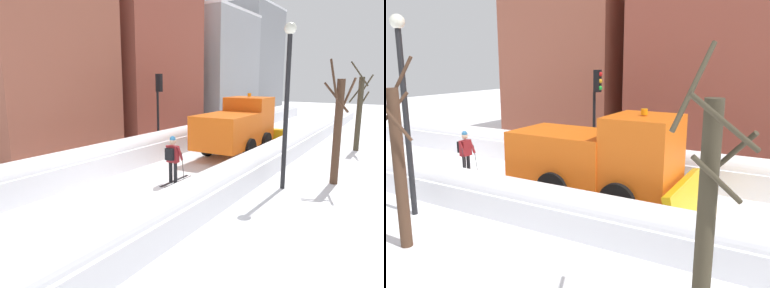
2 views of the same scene
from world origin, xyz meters
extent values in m
plane|color=white|center=(0.00, 10.00, 0.00)|extent=(80.00, 80.00, 0.00)
cube|color=white|center=(-2.72, 10.00, 0.44)|extent=(1.10, 36.00, 0.87)
cylinder|color=white|center=(-2.72, 10.00, 0.87)|extent=(0.90, 34.20, 0.90)
cube|color=white|center=(2.72, 10.00, 0.36)|extent=(1.10, 36.00, 0.73)
cylinder|color=white|center=(2.72, 10.00, 0.73)|extent=(0.90, 34.20, 0.90)
cube|color=#9E5642|center=(-8.74, 1.75, 5.01)|extent=(7.17, 6.28, 10.02)
cube|color=brown|center=(-8.74, 9.51, 5.31)|extent=(7.41, 7.32, 10.63)
cube|color=#9EA0A5|center=(-8.74, 18.59, 4.65)|extent=(8.51, 7.94, 9.29)
cube|color=white|center=(-8.74, 18.59, 9.39)|extent=(8.61, 8.04, 0.20)
cube|color=gray|center=(-8.74, 28.04, 5.70)|extent=(7.06, 8.56, 11.40)
cube|color=white|center=(-8.74, 28.04, 11.50)|extent=(7.16, 8.66, 0.20)
cube|color=orange|center=(0.31, 6.18, 1.40)|extent=(2.30, 3.40, 1.60)
cube|color=orange|center=(0.31, 8.88, 1.75)|extent=(2.20, 2.00, 2.30)
cube|color=black|center=(0.31, 9.84, 2.26)|extent=(1.85, 0.06, 1.01)
cube|color=gold|center=(0.31, 10.23, 0.55)|extent=(3.20, 0.46, 1.13)
cylinder|color=orange|center=(0.31, 8.88, 3.02)|extent=(0.20, 0.20, 0.18)
cylinder|color=black|center=(-0.84, 8.58, 0.55)|extent=(0.25, 1.10, 1.10)
cylinder|color=black|center=(1.46, 8.58, 0.55)|extent=(0.25, 1.10, 1.10)
cylinder|color=black|center=(-0.84, 6.38, 0.55)|extent=(0.25, 1.10, 1.10)
cylinder|color=black|center=(1.46, 6.38, 0.55)|extent=(0.25, 1.10, 1.10)
cylinder|color=black|center=(0.28, 1.56, 0.41)|extent=(0.14, 0.14, 0.82)
cylinder|color=black|center=(0.50, 1.56, 0.41)|extent=(0.14, 0.14, 0.82)
cube|color=maroon|center=(0.39, 1.56, 1.13)|extent=(0.42, 0.26, 0.62)
cube|color=black|center=(0.39, 1.35, 1.16)|extent=(0.32, 0.16, 0.44)
sphere|color=tan|center=(0.39, 1.56, 1.60)|extent=(0.24, 0.24, 0.24)
sphere|color=teal|center=(0.39, 1.56, 1.70)|extent=(0.22, 0.22, 0.22)
cylinder|color=maroon|center=(0.13, 1.66, 1.16)|extent=(0.09, 0.33, 0.56)
cylinder|color=maroon|center=(0.65, 1.66, 1.16)|extent=(0.09, 0.33, 0.56)
cube|color=black|center=(0.28, 1.81, 0.01)|extent=(0.09, 1.80, 0.03)
cube|color=black|center=(0.50, 1.81, 0.01)|extent=(0.09, 1.80, 0.03)
cylinder|color=#262628|center=(0.09, 1.78, 0.60)|extent=(0.02, 0.19, 1.19)
cylinder|color=#262628|center=(0.69, 1.78, 0.60)|extent=(0.02, 0.19, 1.19)
cylinder|color=black|center=(-3.22, 5.38, 1.61)|extent=(0.12, 0.12, 3.23)
cube|color=black|center=(-3.22, 5.52, 3.68)|extent=(0.28, 0.24, 0.90)
sphere|color=red|center=(-3.22, 5.65, 3.96)|extent=(0.18, 0.18, 0.18)
sphere|color=gold|center=(-3.22, 5.65, 3.68)|extent=(0.18, 0.18, 0.18)
sphere|color=green|center=(-3.22, 5.65, 3.40)|extent=(0.18, 0.18, 0.18)
cylinder|color=black|center=(4.07, 3.17, 2.67)|extent=(0.16, 0.16, 5.35)
sphere|color=silver|center=(4.07, 3.17, 5.53)|extent=(0.40, 0.40, 0.40)
cylinder|color=#4B3223|center=(5.53, 4.75, 1.94)|extent=(0.28, 0.28, 3.89)
cylinder|color=#4B3223|center=(5.44, 4.44, 3.24)|extent=(0.96, 0.35, 1.06)
cylinder|color=#4B3223|center=(5.29, 4.60, 3.89)|extent=(0.49, 0.76, 1.43)
cylinder|color=#4B3223|center=(5.76, 4.93, 3.31)|extent=(0.57, 0.75, 1.26)
cylinder|color=#3C3526|center=(5.44, 11.80, 1.99)|extent=(0.28, 0.28, 3.98)
cylinder|color=#3C3526|center=(5.72, 12.00, 3.68)|extent=(0.56, 0.91, 0.86)
cylinder|color=#3C3526|center=(5.18, 12.00, 3.09)|extent=(0.57, 0.82, 0.97)
cylinder|color=#3C3526|center=(5.65, 11.95, 2.86)|extent=(0.45, 0.68, 0.75)
cylinder|color=#3C3526|center=(5.33, 11.48, 4.14)|extent=(0.99, 0.39, 1.31)
camera|label=1|loc=(7.61, -8.64, 3.90)|focal=32.18mm
camera|label=2|loc=(11.14, 12.87, 4.49)|focal=36.49mm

